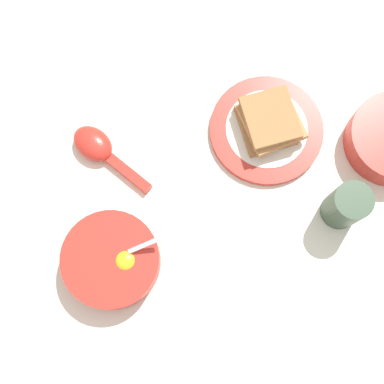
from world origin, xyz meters
TOP-DOWN VIEW (x-y plane):
  - ground_plane at (0.00, 0.00)m, footprint 3.00×3.00m
  - egg_bowl at (0.21, -0.08)m, footprint 0.15×0.15m
  - toast_plate at (-0.13, -0.02)m, footprint 0.19×0.19m
  - toast_sandwich at (-0.13, -0.02)m, footprint 0.13×0.13m
  - soup_spoon at (0.08, -0.22)m, footprint 0.05×0.16m
  - drinking_cup at (-0.09, 0.16)m, footprint 0.06×0.06m

SIDE VIEW (x-z plane):
  - ground_plane at x=0.00m, z-range 0.00..0.00m
  - toast_plate at x=-0.13m, z-range 0.00..0.01m
  - soup_spoon at x=0.08m, z-range 0.00..0.03m
  - egg_bowl at x=0.21m, z-range -0.01..0.07m
  - toast_sandwich at x=-0.13m, z-range 0.01..0.06m
  - drinking_cup at x=-0.09m, z-range 0.00..0.10m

